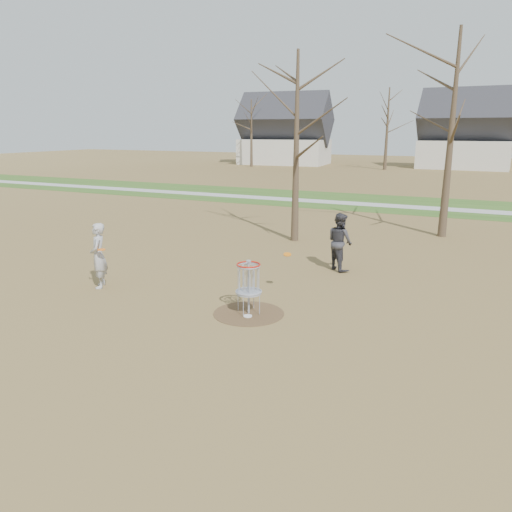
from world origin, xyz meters
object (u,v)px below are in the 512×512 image
at_px(player_throwing, 340,242).
at_px(disc_golf_basket, 249,279).
at_px(disc_grounded, 248,316).
at_px(player_standing, 98,256).

height_order(player_throwing, disc_golf_basket, player_throwing).
relative_size(disc_grounded, disc_golf_basket, 0.16).
height_order(player_standing, disc_golf_basket, player_standing).
distance_m(disc_grounded, disc_golf_basket, 0.92).
xyz_separation_m(disc_grounded, disc_golf_basket, (-0.08, 0.22, 0.89)).
xyz_separation_m(player_standing, disc_golf_basket, (4.90, -0.10, -0.04)).
xyz_separation_m(player_standing, disc_grounded, (4.98, -0.32, -0.93)).
distance_m(player_standing, disc_grounded, 5.08).
distance_m(player_standing, disc_golf_basket, 4.90).
xyz_separation_m(player_standing, player_throwing, (5.84, 4.81, -0.00)).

